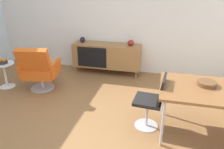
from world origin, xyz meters
name	(u,v)px	position (x,y,z in m)	size (l,w,h in m)	color
ground_plane	(84,131)	(0.00, 0.00, 0.00)	(8.32, 8.32, 0.00)	olive
wall_back	(121,13)	(0.00, 2.60, 1.40)	(6.80, 0.12, 2.80)	white
sideboard	(107,55)	(-0.26, 2.30, 0.44)	(1.60, 0.45, 0.72)	olive
vase_cobalt	(131,43)	(0.31, 2.30, 0.78)	(0.15, 0.15, 0.13)	maroon
vase_sculptural_dark	(83,40)	(-0.86, 2.30, 0.79)	(0.13, 0.13, 0.14)	black
dining_table	(221,93)	(1.84, 0.37, 0.70)	(1.60, 0.90, 0.74)	brown
wooden_bowl_on_table	(207,83)	(1.67, 0.47, 0.77)	(0.26, 0.26, 0.06)	brown
dining_chair_near_window	(152,100)	(0.95, 0.37, 0.47)	(0.45, 0.43, 0.86)	black
lounge_chair_red	(39,69)	(-1.34, 1.08, 0.47)	(0.80, 0.75, 0.95)	#D85919
side_table_round	(5,72)	(-2.13, 1.04, 0.32)	(0.44, 0.44, 0.52)	white
fruit_bowl	(2,62)	(-2.13, 1.04, 0.56)	(0.20, 0.20, 0.11)	#262628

